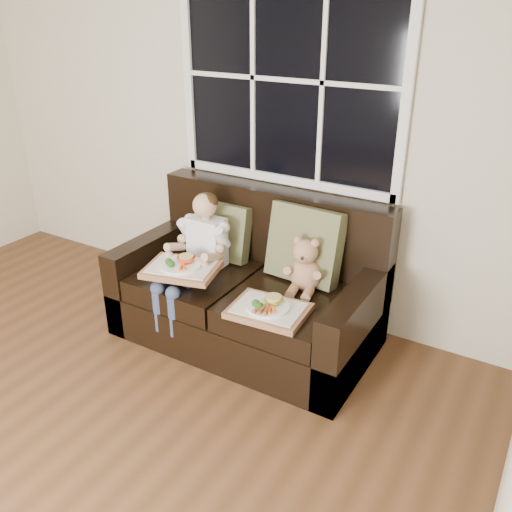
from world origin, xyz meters
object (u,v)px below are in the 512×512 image
Objects in this scene: tray_left at (182,267)px; tray_right at (269,309)px; teddy_bear at (305,268)px; loveseat at (250,294)px; child at (198,247)px.

tray_left is 1.10× the size of tray_right.
teddy_bear is 0.78× the size of tray_right.
loveseat is 0.48m from child.
tray_right is (-0.04, -0.38, -0.11)m from teddy_bear.
loveseat reaches higher than tray_right.
loveseat is 3.62× the size of tray_right.
tray_left is at bearing -82.83° from child.
teddy_bear reaches higher than tray_right.
teddy_bear is 0.78m from tray_left.
tray_right is at bearing -19.52° from child.
child is 0.73m from tray_right.
teddy_bear is at bearing 3.41° from loveseat.
loveseat is at bearing 33.14° from tray_left.
tray_right is (0.67, -0.24, -0.15)m from child.
child reaches higher than tray_right.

